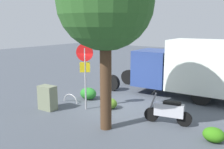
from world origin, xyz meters
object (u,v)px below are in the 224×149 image
utility_cabinet (47,98)px  stop_sign (85,66)px  street_tree (105,3)px  bike_rack_hoop (71,102)px  motorcycle (169,111)px  box_truck_near (197,67)px

utility_cabinet → stop_sign: bearing=-143.5°
street_tree → bike_rack_hoop: bearing=-24.3°
utility_cabinet → bike_rack_hoop: (-0.06, -1.34, -0.54)m
motorcycle → stop_sign: (3.68, 0.57, 1.43)m
utility_cabinet → bike_rack_hoop: 1.44m
box_truck_near → stop_sign: 5.70m
motorcycle → bike_rack_hoop: size_ratio=2.11×
box_truck_near → stop_sign: box_truck_near is taller
stop_sign → street_tree: 3.39m
street_tree → utility_cabinet: (3.36, -0.15, -3.88)m
box_truck_near → bike_rack_hoop: size_ratio=9.58×
stop_sign → street_tree: street_tree is taller
motorcycle → bike_rack_hoop: 5.00m
box_truck_near → street_tree: size_ratio=1.33×
utility_cabinet → bike_rack_hoop: size_ratio=1.27×
box_truck_near → bike_rack_hoop: box_truck_near is taller
motorcycle → street_tree: 4.58m
box_truck_near → utility_cabinet: size_ratio=7.55×
motorcycle → utility_cabinet: motorcycle is taller
box_truck_near → bike_rack_hoop: 6.52m
bike_rack_hoop → utility_cabinet: bearing=87.3°
motorcycle → utility_cabinet: bearing=5.5°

